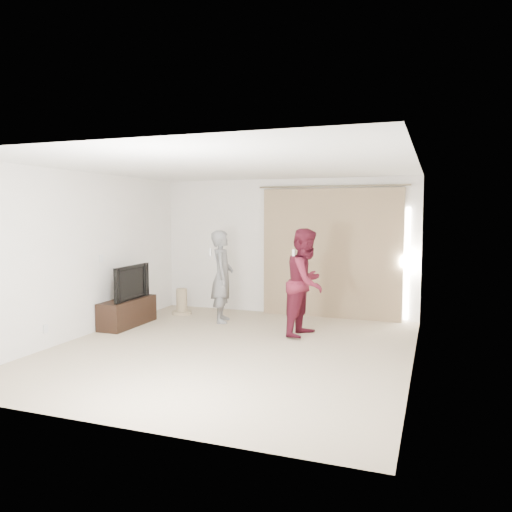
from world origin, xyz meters
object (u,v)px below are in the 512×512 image
Objects in this scene: person_man at (222,276)px; person_woman at (306,282)px; tv_console at (128,312)px; tv at (127,282)px.

person_man is 1.72m from person_woman.
person_woman reaches higher than tv_console.
tv is at bearing -148.89° from person_man.
tv is (0.00, -0.00, 0.53)m from tv_console.
person_woman reaches higher than tv.
person_woman is at bearing -15.50° from person_man.
tv_console is 0.53m from tv.
tv_console is 0.71× the size of person_woman.
person_man is at bearing 31.11° from tv_console.
person_man is (1.42, 0.86, 0.59)m from tv_console.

